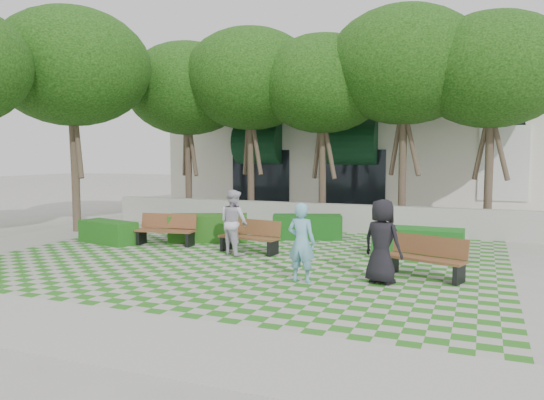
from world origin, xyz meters
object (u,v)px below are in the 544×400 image
at_px(hedge_midright, 307,227).
at_px(hedge_west, 108,232).
at_px(person_white, 234,222).
at_px(bench_mid, 250,237).
at_px(person_blue, 301,242).
at_px(hedge_east, 418,243).
at_px(hedge_midleft, 208,228).
at_px(bench_east, 426,258).
at_px(person_dark, 382,241).
at_px(bench_west, 166,230).

distance_m(hedge_midright, hedge_west, 5.78).
bearing_deg(hedge_west, person_white, -2.83).
xyz_separation_m(bench_mid, hedge_midright, (0.67, 2.67, -0.05)).
xyz_separation_m(person_blue, person_white, (-2.51, 2.11, 0.03)).
bearing_deg(hedge_west, hedge_east, 7.01).
bearing_deg(bench_mid, hedge_midleft, 156.43).
relative_size(bench_east, hedge_midright, 0.84).
relative_size(hedge_east, hedge_midleft, 0.95).
distance_m(hedge_midleft, person_blue, 5.49).
distance_m(person_dark, person_white, 4.32).
relative_size(bench_mid, person_blue, 1.05).
height_order(bench_mid, bench_west, bench_west).
bearing_deg(bench_west, bench_east, -18.68).
distance_m(hedge_east, person_white, 4.57).
bearing_deg(person_white, hedge_midleft, -17.95).
xyz_separation_m(bench_east, bench_mid, (-4.49, 1.23, -0.01)).
bearing_deg(hedge_midright, person_blue, -73.17).
relative_size(bench_mid, person_white, 1.01).
height_order(bench_east, bench_mid, bench_east).
height_order(hedge_east, person_white, person_white).
bearing_deg(person_white, bench_west, 13.25).
height_order(bench_east, hedge_midright, bench_east).
xyz_separation_m(bench_west, person_blue, (4.87, -2.66, 0.38)).
bearing_deg(bench_mid, hedge_east, 19.66).
xyz_separation_m(bench_mid, hedge_west, (-4.35, -0.20, -0.09)).
height_order(bench_west, person_dark, person_dark).
height_order(hedge_midleft, person_blue, person_blue).
bearing_deg(person_white, bench_east, -163.34).
distance_m(bench_mid, hedge_west, 4.35).
bearing_deg(bench_mid, person_blue, -40.15).
bearing_deg(bench_east, hedge_east, 119.59).
bearing_deg(person_blue, hedge_midright, -67.21).
bearing_deg(bench_east, person_dark, -114.59).
bearing_deg(hedge_midleft, hedge_east, -2.90).
bearing_deg(person_blue, bench_west, -22.71).
distance_m(person_blue, person_dark, 1.57).
relative_size(bench_west, person_dark, 1.02).
relative_size(hedge_midright, person_blue, 1.28).
bearing_deg(person_dark, hedge_west, 8.95).
relative_size(person_blue, person_white, 0.97).
height_order(bench_east, person_white, person_white).
height_order(bench_mid, person_white, person_white).
bearing_deg(bench_mid, person_white, -115.77).
relative_size(bench_mid, bench_west, 0.97).
relative_size(hedge_midright, person_white, 1.24).
bearing_deg(hedge_midright, bench_west, -142.68).
relative_size(hedge_west, person_blue, 1.14).
height_order(hedge_midright, hedge_midleft, hedge_midleft).
bearing_deg(person_dark, hedge_midright, -35.19).
height_order(hedge_east, hedge_west, hedge_east).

